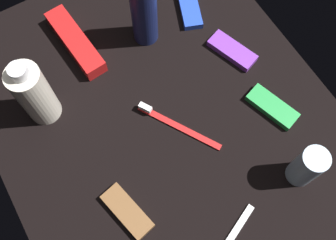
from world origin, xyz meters
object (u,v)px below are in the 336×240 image
Objects in this scene: deodorant_stick at (307,167)px; snack_bar_blue at (189,8)px; bodywash_bottle at (34,94)px; lotion_bottle at (144,9)px; toothbrush_red at (174,124)px; snack_bar_brown at (127,211)px; snack_bar_purple at (232,51)px; snack_bar_green at (272,107)px; toothpaste_box_red at (76,42)px.

deodorant_stick is 1.02× the size of snack_bar_blue.
bodywash_bottle reaches higher than deodorant_stick.
lotion_bottle reaches higher than deodorant_stick.
lotion_bottle is 14.18cm from snack_bar_blue.
toothbrush_red is 27.44cm from snack_bar_blue.
snack_bar_brown is 39.18cm from snack_bar_purple.
snack_bar_purple is (-12.87, -13.48, -8.30)cm from lotion_bottle.
snack_bar_purple is (28.13, -4.04, -4.53)cm from deodorant_stick.
snack_bar_brown is at bearing 145.52° from lotion_bottle.
snack_bar_blue is (0.89, -11.46, -8.30)cm from lotion_bottle.
toothbrush_red reaches higher than snack_bar_blue.
bodywash_bottle is 38.33cm from snack_bar_blue.
lotion_bottle is at bearing -47.04° from snack_bar_brown.
snack_bar_purple is at bearing -75.05° from snack_bar_brown.
snack_bar_green is (-27.59, -13.09, -8.30)cm from lotion_bottle.
snack_bar_purple is 1.00× the size of snack_bar_green.
snack_bar_blue is at bearing -104.52° from toothpaste_box_red.
lotion_bottle is 23.04cm from toothbrush_red.
lotion_bottle is 1.27× the size of toothbrush_red.
lotion_bottle reaches higher than bodywash_bottle.
toothpaste_box_red is 25.76cm from snack_bar_blue.
deodorant_stick is 28.78cm from snack_bar_purple.
deodorant_stick is 32.62cm from snack_bar_brown.
toothpaste_box_red is 1.69× the size of snack_bar_purple.
deodorant_stick is at bearing -158.16° from toothpaste_box_red.
bodywash_bottle is at bearing 52.60° from toothbrush_red.
snack_bar_brown is at bearing 163.49° from toothpaste_box_red.
snack_bar_green is (13.41, -3.65, -4.53)cm from deodorant_stick.
bodywash_bottle reaches higher than toothpaste_box_red.
deodorant_stick reaches higher than toothpaste_box_red.
toothbrush_red is 1.54× the size of snack_bar_brown.
toothpaste_box_red is 1.69× the size of snack_bar_green.
bodywash_bottle reaches higher than snack_bar_blue.
deodorant_stick is at bearing -161.88° from snack_bar_blue.
snack_bar_brown is (-30.97, 21.27, -8.30)cm from lotion_bottle.
bodywash_bottle is at bearing 41.83° from snack_bar_green.
toothbrush_red is 1.54× the size of snack_bar_blue.
toothbrush_red reaches higher than snack_bar_brown.
lotion_bottle is 1.96× the size of snack_bar_purple.
toothpaste_box_red reaches higher than snack_bar_brown.
snack_bar_blue is at bearing -85.55° from lotion_bottle.
toothpaste_box_red reaches higher than toothbrush_red.
snack_bar_purple is 14.73cm from snack_bar_green.
snack_bar_green is (3.38, -34.36, 0.00)cm from snack_bar_brown.
deodorant_stick is 14.62cm from snack_bar_green.
toothpaste_box_red is at bearing 69.78° from lotion_bottle.
snack_bar_purple is at bearing -67.41° from toothbrush_red.
toothbrush_red is (-20.74, 5.43, -8.44)cm from lotion_bottle.
snack_bar_brown is 1.00× the size of snack_bar_purple.
snack_bar_purple is at bearing -19.72° from snack_bar_green.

